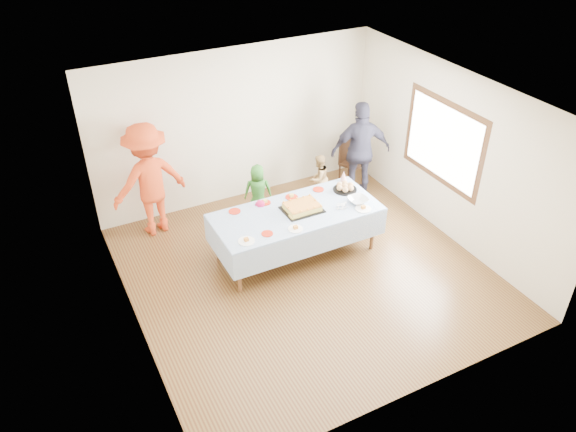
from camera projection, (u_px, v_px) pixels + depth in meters
name	position (u px, v px, depth m)	size (l,w,h in m)	color
ground	(306.00, 272.00, 8.36)	(5.00, 5.00, 0.00)	#4C2A15
room_walls	(312.00, 166.00, 7.41)	(5.04, 5.04, 2.72)	beige
party_table	(296.00, 215.00, 8.34)	(2.50, 1.10, 0.78)	brown
birthday_cake	(302.00, 207.00, 8.31)	(0.58, 0.44, 0.10)	black
rolls_tray	(345.00, 187.00, 8.80)	(0.38, 0.38, 0.11)	black
punch_bowl	(358.00, 200.00, 8.50)	(0.30, 0.30, 0.07)	silver
party_hat	(344.00, 176.00, 9.02)	(0.10, 0.10, 0.18)	white
fork_pile	(341.00, 206.00, 8.38)	(0.24, 0.18, 0.07)	white
plate_red_far_a	(235.00, 211.00, 8.30)	(0.18, 0.18, 0.01)	red
plate_red_far_b	(265.00, 203.00, 8.50)	(0.17, 0.17, 0.01)	red
plate_red_far_c	(292.00, 197.00, 8.64)	(0.20, 0.20, 0.01)	red
plate_red_far_d	(318.00, 189.00, 8.83)	(0.18, 0.18, 0.01)	red
plate_red_near	(267.00, 234.00, 7.82)	(0.17, 0.17, 0.01)	red
plate_white_left	(246.00, 241.00, 7.67)	(0.24, 0.24, 0.01)	white
plate_white_mid	(296.00, 229.00, 7.92)	(0.22, 0.22, 0.01)	white
plate_white_right	(363.00, 209.00, 8.36)	(0.24, 0.24, 0.01)	white
dining_chair	(349.00, 158.00, 10.37)	(0.49, 0.49, 0.86)	black
toddler_left	(260.00, 224.00, 8.67)	(0.31, 0.20, 0.85)	#C01851
toddler_mid	(258.00, 191.00, 9.38)	(0.47, 0.31, 0.96)	#2C7025
toddler_right	(319.00, 178.00, 9.84)	(0.42, 0.33, 0.87)	tan
adult_left	(149.00, 180.00, 8.77)	(1.22, 0.70, 1.88)	red
adult_right	(361.00, 151.00, 9.72)	(1.04, 0.43, 1.78)	#2B2A3A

